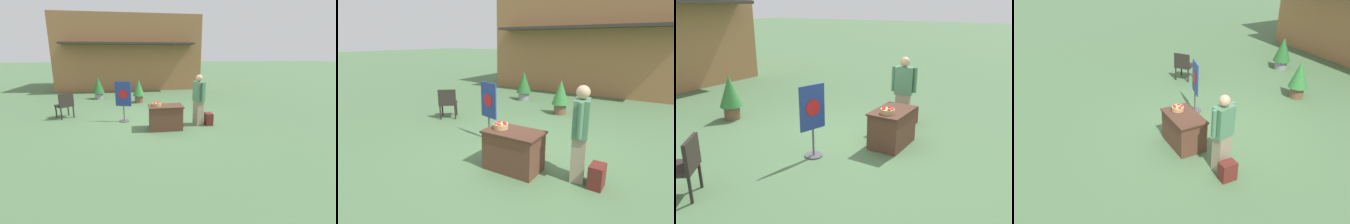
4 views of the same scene
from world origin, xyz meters
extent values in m
plane|color=#4C7047|center=(0.00, 0.00, 0.00)|extent=(120.00, 120.00, 0.00)
cube|color=brown|center=(0.36, -0.92, 0.38)|extent=(1.05, 0.66, 0.75)
cube|color=#492C20|center=(0.36, -0.92, 0.77)|extent=(1.12, 0.70, 0.04)
cylinder|color=tan|center=(0.07, -0.93, 0.84)|extent=(0.29, 0.29, 0.10)
sphere|color=red|center=(0.16, -0.93, 0.88)|extent=(0.08, 0.08, 0.08)
sphere|color=red|center=(0.09, -0.84, 0.88)|extent=(0.08, 0.08, 0.08)
sphere|color=red|center=(-0.01, -0.87, 0.88)|extent=(0.08, 0.08, 0.08)
sphere|color=#A30F14|center=(0.00, -0.99, 0.88)|extent=(0.08, 0.08, 0.08)
sphere|color=red|center=(0.09, -1.02, 0.88)|extent=(0.08, 0.08, 0.08)
cube|color=gray|center=(1.55, -0.64, 0.42)|extent=(0.31, 0.39, 0.84)
cube|color=#4C7F5B|center=(1.55, -0.64, 1.18)|extent=(0.35, 0.47, 0.66)
sphere|color=tan|center=(1.55, -0.64, 1.63)|extent=(0.23, 0.23, 0.23)
cylinder|color=#4C7F5B|center=(1.61, -0.89, 1.20)|extent=(0.09, 0.09, 0.61)
cylinder|color=#4C7F5B|center=(1.49, -0.39, 1.20)|extent=(0.09, 0.09, 0.61)
cube|color=maroon|center=(1.91, -0.71, 0.21)|extent=(0.24, 0.34, 0.42)
cylinder|color=#4C4C51|center=(-1.03, 0.15, 0.01)|extent=(0.36, 0.36, 0.03)
cylinder|color=#4C4C51|center=(-1.03, 0.15, 0.31)|extent=(0.04, 0.04, 0.55)
cube|color=navy|center=(-1.03, 0.15, 1.03)|extent=(0.56, 0.19, 0.89)
cylinder|color=red|center=(-1.03, 0.13, 1.03)|extent=(0.31, 0.09, 0.32)
cylinder|color=#28231E|center=(-3.65, 1.05, 0.23)|extent=(0.05, 0.05, 0.46)
cylinder|color=#28231E|center=(-3.28, 1.35, 0.23)|extent=(0.05, 0.05, 0.46)
cylinder|color=#28231E|center=(-3.36, 0.69, 0.23)|extent=(0.05, 0.05, 0.46)
cylinder|color=#28231E|center=(-2.99, 0.98, 0.23)|extent=(0.05, 0.05, 0.46)
cube|color=#28231E|center=(-3.32, 1.02, 0.49)|extent=(0.77, 0.77, 0.06)
cube|color=#28231E|center=(-3.17, 0.82, 0.75)|extent=(0.47, 0.39, 0.46)
cylinder|color=gray|center=(-2.53, 4.70, 0.16)|extent=(0.45, 0.45, 0.32)
cone|color=#28662D|center=(-2.53, 4.70, 0.77)|extent=(0.63, 0.63, 0.89)
cylinder|color=brown|center=(-0.39, 3.41, 0.18)|extent=(0.41, 0.41, 0.35)
cone|color=#337A38|center=(-0.39, 3.41, 0.77)|extent=(0.59, 0.59, 0.83)
camera|label=1|loc=(-0.67, -7.95, 2.44)|focal=24.00mm
camera|label=2|loc=(2.80, -4.97, 2.47)|focal=28.00mm
camera|label=3|loc=(-5.74, -3.64, 2.88)|focal=35.00mm
camera|label=4|loc=(6.23, -3.96, 4.42)|focal=35.00mm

